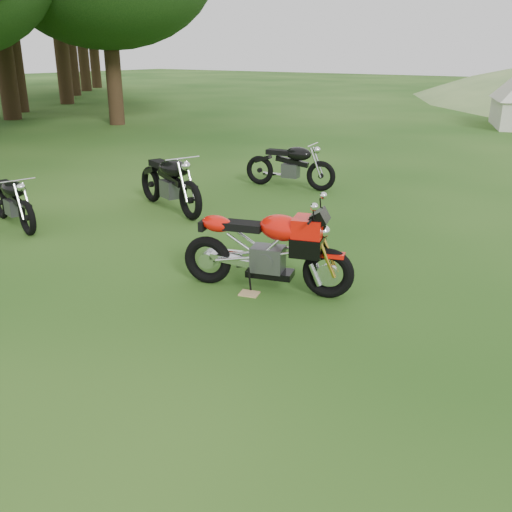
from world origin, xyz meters
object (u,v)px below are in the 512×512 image
Objects in this scene: plywood_board at (249,294)px; vintage_moto_c at (169,180)px; sport_motorcycle at (266,243)px; vintage_moto_d at (290,164)px; vintage_moto_b at (12,199)px.

plywood_board is 3.93m from vintage_moto_c.
sport_motorcycle is 8.94× the size of plywood_board.
vintage_moto_d is at bearing 101.05° from sport_motorcycle.
vintage_moto_b is (-4.60, 0.01, 0.43)m from plywood_board.
vintage_moto_b is 0.90× the size of vintage_moto_d.
vintage_moto_c reaches higher than plywood_board.
vintage_moto_b is at bearing -103.10° from vintage_moto_c.
sport_motorcycle is 0.95× the size of vintage_moto_c.
vintage_moto_c is at bearing 71.82° from vintage_moto_b.
vintage_moto_d is at bearing 117.41° from plywood_board.
vintage_moto_b is at bearing -123.51° from vintage_moto_d.
sport_motorcycle reaches higher than vintage_moto_b.
sport_motorcycle is at bearing 71.38° from plywood_board.
vintage_moto_d reaches higher than vintage_moto_b.
sport_motorcycle reaches higher than vintage_moto_d.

